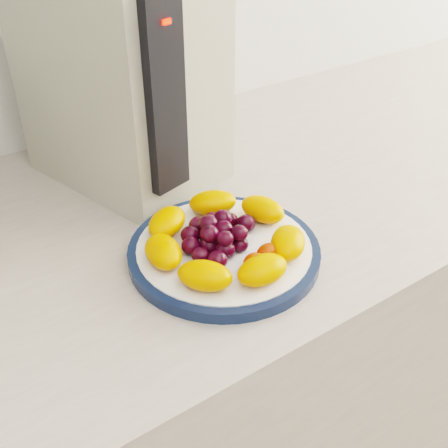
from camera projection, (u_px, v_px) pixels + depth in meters
counter at (134, 439)px, 1.00m from camera, size 3.50×0.60×0.90m
plate_rim at (224, 252)px, 0.70m from camera, size 0.24×0.24×0.01m
plate_face at (224, 251)px, 0.70m from camera, size 0.22×0.22×0.02m
appliance_body at (120, 69)px, 0.79m from camera, size 0.25×0.30×0.33m
appliance_panel at (165, 99)px, 0.68m from camera, size 0.06×0.03×0.25m
appliance_led at (166, 22)px, 0.63m from camera, size 0.01×0.01×0.01m
fruit_plate at (223, 237)px, 0.68m from camera, size 0.21×0.20×0.04m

